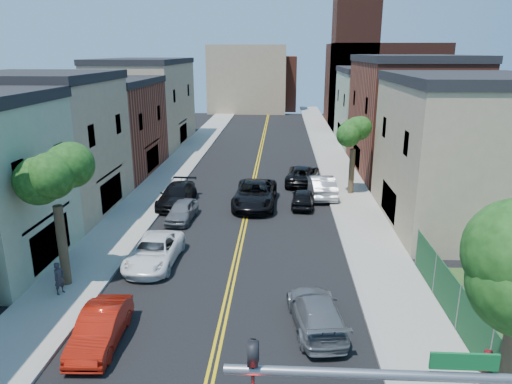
# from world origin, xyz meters

# --- Properties ---
(sidewalk_left) EXTENTS (3.20, 100.00, 0.15)m
(sidewalk_left) POSITION_xyz_m (-7.90, 40.00, 0.07)
(sidewalk_left) COLOR gray
(sidewalk_left) RESTS_ON ground
(sidewalk_right) EXTENTS (3.20, 100.00, 0.15)m
(sidewalk_right) POSITION_xyz_m (7.90, 40.00, 0.07)
(sidewalk_right) COLOR gray
(sidewalk_right) RESTS_ON ground
(curb_left) EXTENTS (0.30, 100.00, 0.15)m
(curb_left) POSITION_xyz_m (-6.15, 40.00, 0.07)
(curb_left) COLOR gray
(curb_left) RESTS_ON ground
(curb_right) EXTENTS (0.30, 100.00, 0.15)m
(curb_right) POSITION_xyz_m (6.15, 40.00, 0.07)
(curb_right) COLOR gray
(curb_right) RESTS_ON ground
(bldg_left_tan_near) EXTENTS (9.00, 10.00, 9.00)m
(bldg_left_tan_near) POSITION_xyz_m (-14.00, 25.00, 4.50)
(bldg_left_tan_near) COLOR #998466
(bldg_left_tan_near) RESTS_ON ground
(bldg_left_brick) EXTENTS (9.00, 12.00, 8.00)m
(bldg_left_brick) POSITION_xyz_m (-14.00, 36.00, 4.00)
(bldg_left_brick) COLOR brown
(bldg_left_brick) RESTS_ON ground
(bldg_left_tan_far) EXTENTS (9.00, 16.00, 9.50)m
(bldg_left_tan_far) POSITION_xyz_m (-14.00, 50.00, 4.75)
(bldg_left_tan_far) COLOR #998466
(bldg_left_tan_far) RESTS_ON ground
(bldg_right_tan) EXTENTS (9.00, 12.00, 9.00)m
(bldg_right_tan) POSITION_xyz_m (14.00, 24.00, 4.50)
(bldg_right_tan) COLOR #998466
(bldg_right_tan) RESTS_ON ground
(bldg_right_brick) EXTENTS (9.00, 14.00, 10.00)m
(bldg_right_brick) POSITION_xyz_m (14.00, 38.00, 5.00)
(bldg_right_brick) COLOR brown
(bldg_right_brick) RESTS_ON ground
(bldg_right_palegrn) EXTENTS (9.00, 12.00, 8.50)m
(bldg_right_palegrn) POSITION_xyz_m (14.00, 52.00, 4.25)
(bldg_right_palegrn) COLOR gray
(bldg_right_palegrn) RESTS_ON ground
(church) EXTENTS (16.20, 14.20, 22.60)m
(church) POSITION_xyz_m (16.33, 67.07, 7.24)
(church) COLOR #4C2319
(church) RESTS_ON ground
(backdrop_left) EXTENTS (14.00, 8.00, 12.00)m
(backdrop_left) POSITION_xyz_m (-4.00, 82.00, 6.00)
(backdrop_left) COLOR #998466
(backdrop_left) RESTS_ON ground
(backdrop_center) EXTENTS (10.00, 8.00, 10.00)m
(backdrop_center) POSITION_xyz_m (0.00, 86.00, 5.00)
(backdrop_center) COLOR brown
(backdrop_center) RESTS_ON ground
(fence_right) EXTENTS (0.04, 15.00, 1.90)m
(fence_right) POSITION_xyz_m (9.50, 9.50, 1.10)
(fence_right) COLOR #143F1E
(fence_right) RESTS_ON sidewalk_right
(tree_left_mid) EXTENTS (5.20, 5.20, 9.29)m
(tree_left_mid) POSITION_xyz_m (-7.88, 14.01, 6.58)
(tree_left_mid) COLOR #3B2B1D
(tree_left_mid) RESTS_ON sidewalk_left
(tree_right_far) EXTENTS (4.40, 4.40, 8.03)m
(tree_right_far) POSITION_xyz_m (7.92, 30.01, 5.76)
(tree_right_far) COLOR #3B2B1D
(tree_right_far) RESTS_ON sidewalk_right
(red_sedan) EXTENTS (1.67, 4.31, 1.40)m
(red_sedan) POSITION_xyz_m (-4.51, 9.50, 0.70)
(red_sedan) COLOR #A9180B
(red_sedan) RESTS_ON ground
(white_pickup) EXTENTS (2.50, 5.18, 1.42)m
(white_pickup) POSITION_xyz_m (-4.31, 16.66, 0.71)
(white_pickup) COLOR white
(white_pickup) RESTS_ON ground
(grey_car_left) EXTENTS (1.85, 4.02, 1.34)m
(grey_car_left) POSITION_xyz_m (-4.22, 23.40, 0.67)
(grey_car_left) COLOR slate
(grey_car_left) RESTS_ON ground
(black_car_left) EXTENTS (2.40, 5.41, 1.54)m
(black_car_left) POSITION_xyz_m (-5.27, 26.63, 0.77)
(black_car_left) COLOR black
(black_car_left) RESTS_ON ground
(grey_car_right) EXTENTS (2.57, 5.01, 1.39)m
(grey_car_right) POSITION_xyz_m (3.88, 11.09, 0.70)
(grey_car_right) COLOR slate
(grey_car_right) RESTS_ON ground
(black_car_right) EXTENTS (1.88, 4.04, 1.34)m
(black_car_right) POSITION_xyz_m (3.99, 26.80, 0.67)
(black_car_right) COLOR black
(black_car_right) RESTS_ON ground
(silver_car_right) EXTENTS (2.24, 5.31, 1.71)m
(silver_car_right) POSITION_xyz_m (5.50, 29.38, 0.85)
(silver_car_right) COLOR #AAABB2
(silver_car_right) RESTS_ON ground
(dark_car_right_far) EXTENTS (3.25, 5.91, 1.57)m
(dark_car_right_far) POSITION_xyz_m (4.25, 33.10, 0.78)
(dark_car_right_far) COLOR black
(dark_car_right_far) RESTS_ON ground
(black_suv_lane) EXTENTS (3.17, 6.51, 1.78)m
(black_suv_lane) POSITION_xyz_m (0.50, 26.79, 0.89)
(black_suv_lane) COLOR black
(black_suv_lane) RESTS_ON ground
(pedestrian_left) EXTENTS (0.56, 0.66, 1.54)m
(pedestrian_left) POSITION_xyz_m (-7.76, 13.03, 0.92)
(pedestrian_left) COLOR #27272E
(pedestrian_left) RESTS_ON sidewalk_left
(pedestrian_right) EXTENTS (0.81, 0.67, 1.54)m
(pedestrian_right) POSITION_xyz_m (9.10, 7.44, 0.92)
(pedestrian_right) COLOR maroon
(pedestrian_right) RESTS_ON sidewalk_right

